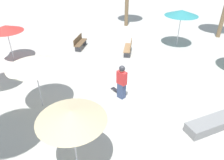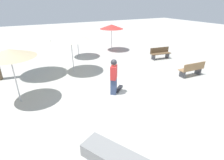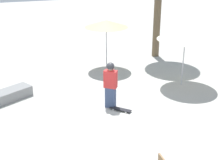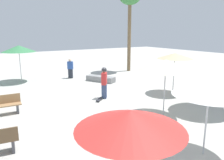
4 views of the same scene
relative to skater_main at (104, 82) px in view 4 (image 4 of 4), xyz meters
The scene contains 11 objects.
ground_plane 1.24m from the skater_main, 54.76° to the right, with size 60.00×60.00×0.00m, color #B2AFA8.
skater_main is the anchor object (origin of this frame).
skateboard 0.99m from the skater_main, 28.28° to the left, with size 0.72×0.70×0.07m.
concrete_ledge 4.12m from the skater_main, 116.29° to the right, with size 1.59×2.22×0.40m.
bench_near 5.08m from the skater_main, ahead, with size 1.62×0.54×0.85m.
shade_umbrella_tan 4.38m from the skater_main, 162.57° to the left, with size 2.04×2.04×2.37m.
shade_umbrella_red 8.03m from the skater_main, 63.28° to the left, with size 2.00×2.00×2.23m.
shade_umbrella_green 7.55m from the skater_main, 65.30° to the right, with size 2.34×2.34×2.62m.
shade_umbrella_cream 3.90m from the skater_main, 104.32° to the left, with size 2.30×2.30×2.45m.
shade_umbrella_white 6.54m from the skater_main, 87.11° to the left, with size 2.05×2.05×2.24m.
bystander_watching 5.96m from the skater_main, 93.82° to the right, with size 0.48×0.43×1.54m.
Camera 4 is at (5.28, 10.65, 3.58)m, focal length 35.00 mm.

